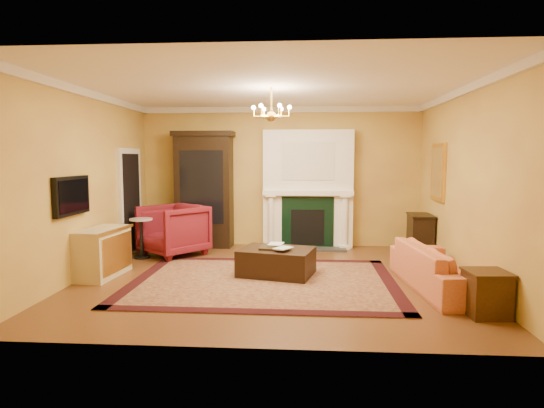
# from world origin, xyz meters

# --- Properties ---
(floor) EXTENTS (6.00, 5.50, 0.02)m
(floor) POSITION_xyz_m (0.00, 0.00, -0.01)
(floor) COLOR brown
(floor) RESTS_ON ground
(ceiling) EXTENTS (6.00, 5.50, 0.02)m
(ceiling) POSITION_xyz_m (0.00, 0.00, 3.01)
(ceiling) COLOR white
(ceiling) RESTS_ON wall_back
(wall_back) EXTENTS (6.00, 0.02, 3.00)m
(wall_back) POSITION_xyz_m (0.00, 2.76, 1.50)
(wall_back) COLOR #DAC04E
(wall_back) RESTS_ON floor
(wall_front) EXTENTS (6.00, 0.02, 3.00)m
(wall_front) POSITION_xyz_m (0.00, -2.76, 1.50)
(wall_front) COLOR #DAC04E
(wall_front) RESTS_ON floor
(wall_left) EXTENTS (0.02, 5.50, 3.00)m
(wall_left) POSITION_xyz_m (-3.01, 0.00, 1.50)
(wall_left) COLOR #DAC04E
(wall_left) RESTS_ON floor
(wall_right) EXTENTS (0.02, 5.50, 3.00)m
(wall_right) POSITION_xyz_m (3.01, 0.00, 1.50)
(wall_right) COLOR #DAC04E
(wall_right) RESTS_ON floor
(fireplace) EXTENTS (1.90, 0.70, 2.50)m
(fireplace) POSITION_xyz_m (0.60, 2.57, 1.19)
(fireplace) COLOR white
(fireplace) RESTS_ON wall_back
(crown_molding) EXTENTS (6.00, 5.50, 0.12)m
(crown_molding) POSITION_xyz_m (0.00, 0.96, 2.94)
(crown_molding) COLOR white
(crown_molding) RESTS_ON ceiling
(doorway) EXTENTS (0.08, 1.05, 2.10)m
(doorway) POSITION_xyz_m (-2.95, 1.70, 1.05)
(doorway) COLOR silver
(doorway) RESTS_ON wall_left
(tv_panel) EXTENTS (0.09, 0.95, 0.58)m
(tv_panel) POSITION_xyz_m (-2.95, -0.60, 1.35)
(tv_panel) COLOR black
(tv_panel) RESTS_ON wall_left
(gilt_mirror) EXTENTS (0.06, 0.76, 1.05)m
(gilt_mirror) POSITION_xyz_m (2.97, 1.40, 1.65)
(gilt_mirror) COLOR gold
(gilt_mirror) RESTS_ON wall_right
(chandelier) EXTENTS (0.63, 0.55, 0.53)m
(chandelier) POSITION_xyz_m (-0.00, 0.00, 2.61)
(chandelier) COLOR gold
(chandelier) RESTS_ON ceiling
(oriental_rug) EXTENTS (4.09, 3.07, 0.02)m
(oriental_rug) POSITION_xyz_m (-0.11, -0.26, 0.01)
(oriental_rug) COLOR #450E11
(oriental_rug) RESTS_ON floor
(china_cabinet) EXTENTS (1.19, 0.56, 2.36)m
(china_cabinet) POSITION_xyz_m (-1.62, 2.49, 1.18)
(china_cabinet) COLOR black
(china_cabinet) RESTS_ON floor
(wingback_armchair) EXTENTS (1.46, 1.45, 1.10)m
(wingback_armchair) POSITION_xyz_m (-2.04, 1.53, 0.55)
(wingback_armchair) COLOR maroon
(wingback_armchair) RESTS_ON floor
(pedestal_table) EXTENTS (0.43, 0.43, 0.77)m
(pedestal_table) POSITION_xyz_m (-2.57, 1.23, 0.45)
(pedestal_table) COLOR black
(pedestal_table) RESTS_ON floor
(commode) EXTENTS (0.58, 1.09, 0.78)m
(commode) POSITION_xyz_m (-2.73, -0.12, 0.39)
(commode) COLOR beige
(commode) RESTS_ON floor
(coral_sofa) EXTENTS (0.86, 2.24, 0.85)m
(coral_sofa) POSITION_xyz_m (2.51, -0.50, 0.43)
(coral_sofa) COLOR #DE7246
(coral_sofa) RESTS_ON floor
(end_table) EXTENTS (0.49, 0.49, 0.53)m
(end_table) POSITION_xyz_m (2.72, -1.61, 0.26)
(end_table) COLOR #37240F
(end_table) RESTS_ON floor
(console_table) EXTENTS (0.45, 0.73, 0.79)m
(console_table) POSITION_xyz_m (2.78, 1.78, 0.40)
(console_table) COLOR black
(console_table) RESTS_ON floor
(leather_ottoman) EXTENTS (1.31, 1.08, 0.43)m
(leather_ottoman) POSITION_xyz_m (0.08, 0.12, 0.23)
(leather_ottoman) COLOR black
(leather_ottoman) RESTS_ON oriental_rug
(ottoman_tray) EXTENTS (0.53, 0.42, 0.03)m
(ottoman_tray) POSITION_xyz_m (0.06, 0.13, 0.46)
(ottoman_tray) COLOR black
(ottoman_tray) RESTS_ON leather_ottoman
(book_a) EXTENTS (0.24, 0.06, 0.32)m
(book_a) POSITION_xyz_m (-0.06, 0.26, 0.63)
(book_a) COLOR gray
(book_a) RESTS_ON ottoman_tray
(book_b) EXTENTS (0.19, 0.14, 0.30)m
(book_b) POSITION_xyz_m (0.10, 0.00, 0.62)
(book_b) COLOR gray
(book_b) RESTS_ON ottoman_tray
(topiary_left) EXTENTS (0.14, 0.14, 0.39)m
(topiary_left) POSITION_xyz_m (-0.05, 2.53, 1.44)
(topiary_left) COLOR gray
(topiary_left) RESTS_ON fireplace
(topiary_right) EXTENTS (0.17, 0.17, 0.46)m
(topiary_right) POSITION_xyz_m (1.24, 2.53, 1.48)
(topiary_right) COLOR gray
(topiary_right) RESTS_ON fireplace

